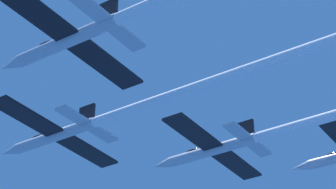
# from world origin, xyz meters

# --- Properties ---
(jet_lead) EXTENTS (16.14, 49.31, 2.67)m
(jet_lead) POSITION_xyz_m (0.15, -14.34, -0.24)
(jet_lead) COLOR #B2BAC6
(jet_right_wing) EXTENTS (16.14, 47.79, 2.67)m
(jet_right_wing) POSITION_xyz_m (11.02, -24.94, -0.39)
(jet_right_wing) COLOR #B2BAC6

